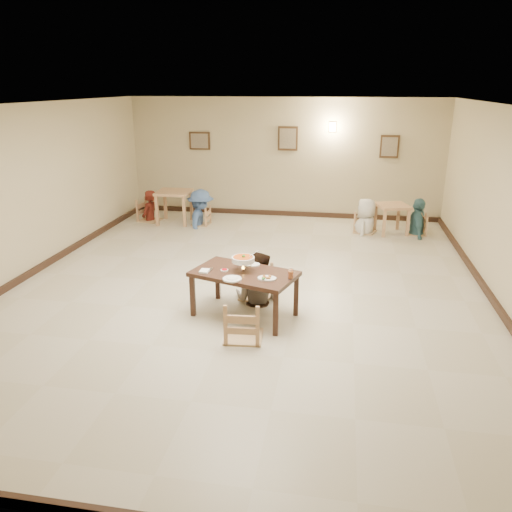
% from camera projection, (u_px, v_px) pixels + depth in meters
% --- Properties ---
extents(floor, '(10.00, 10.00, 0.00)m').
position_uv_depth(floor, '(248.00, 287.00, 8.58)').
color(floor, beige).
rests_on(floor, ground).
extents(ceiling, '(10.00, 10.00, 0.00)m').
position_uv_depth(ceiling, '(246.00, 105.00, 7.60)').
color(ceiling, silver).
rests_on(ceiling, wall_back).
extents(wall_back, '(10.00, 0.00, 10.00)m').
position_uv_depth(wall_back, '(284.00, 158.00, 12.75)').
color(wall_back, '#C0B28E').
rests_on(wall_back, floor).
extents(wall_front, '(10.00, 0.00, 10.00)m').
position_uv_depth(wall_front, '(111.00, 361.00, 3.44)').
color(wall_front, '#C0B28E').
rests_on(wall_front, floor).
extents(wall_left, '(0.00, 10.00, 10.00)m').
position_uv_depth(wall_left, '(23.00, 193.00, 8.74)').
color(wall_left, '#C0B28E').
rests_on(wall_left, floor).
extents(wall_right, '(0.00, 10.00, 10.00)m').
position_uv_depth(wall_right, '(510.00, 211.00, 7.44)').
color(wall_right, '#C0B28E').
rests_on(wall_right, floor).
extents(baseboard_back, '(8.00, 0.06, 0.12)m').
position_uv_depth(baseboard_back, '(283.00, 213.00, 13.19)').
color(baseboard_back, '#301E14').
rests_on(baseboard_back, floor).
extents(baseboard_left, '(0.06, 10.00, 0.12)m').
position_uv_depth(baseboard_left, '(37.00, 269.00, 9.20)').
color(baseboard_left, '#301E14').
rests_on(baseboard_left, floor).
extents(baseboard_right, '(0.06, 10.00, 0.12)m').
position_uv_depth(baseboard_right, '(493.00, 300.00, 7.92)').
color(baseboard_right, '#301E14').
rests_on(baseboard_right, floor).
extents(picture_a, '(0.55, 0.04, 0.45)m').
position_uv_depth(picture_a, '(200.00, 141.00, 12.93)').
color(picture_a, '#3B2615').
rests_on(picture_a, wall_back).
extents(picture_b, '(0.50, 0.04, 0.60)m').
position_uv_depth(picture_b, '(288.00, 139.00, 12.53)').
color(picture_b, '#3B2615').
rests_on(picture_b, wall_back).
extents(picture_c, '(0.45, 0.04, 0.55)m').
position_uv_depth(picture_c, '(389.00, 147.00, 12.17)').
color(picture_c, '#3B2615').
rests_on(picture_c, wall_back).
extents(wall_sconce, '(0.16, 0.05, 0.22)m').
position_uv_depth(wall_sconce, '(333.00, 127.00, 12.25)').
color(wall_sconce, '#FFD88C').
rests_on(wall_sconce, wall_back).
extents(main_table, '(1.67, 1.24, 0.70)m').
position_uv_depth(main_table, '(244.00, 277.00, 7.32)').
color(main_table, '#3B2116').
rests_on(main_table, floor).
extents(chair_far, '(0.48, 0.48, 1.01)m').
position_uv_depth(chair_far, '(256.00, 268.00, 8.00)').
color(chair_far, tan).
rests_on(chair_far, floor).
extents(chair_near, '(0.51, 0.51, 1.09)m').
position_uv_depth(chair_near, '(243.00, 301.00, 6.68)').
color(chair_near, tan).
rests_on(chair_near, floor).
extents(main_diner, '(0.93, 0.81, 1.63)m').
position_uv_depth(main_diner, '(257.00, 252.00, 7.78)').
color(main_diner, gray).
rests_on(main_diner, floor).
extents(curry_warmer, '(0.38, 0.34, 0.30)m').
position_uv_depth(curry_warmer, '(243.00, 260.00, 7.29)').
color(curry_warmer, silver).
rests_on(curry_warmer, main_table).
extents(rice_plate_far, '(0.27, 0.27, 0.06)m').
position_uv_depth(rice_plate_far, '(251.00, 264.00, 7.57)').
color(rice_plate_far, white).
rests_on(rice_plate_far, main_table).
extents(rice_plate_near, '(0.27, 0.27, 0.06)m').
position_uv_depth(rice_plate_near, '(232.00, 279.00, 7.01)').
color(rice_plate_near, white).
rests_on(rice_plate_near, main_table).
extents(fried_plate, '(0.27, 0.27, 0.06)m').
position_uv_depth(fried_plate, '(267.00, 278.00, 7.02)').
color(fried_plate, white).
rests_on(fried_plate, main_table).
extents(chili_dish, '(0.11, 0.11, 0.02)m').
position_uv_depth(chili_dish, '(224.00, 270.00, 7.34)').
color(chili_dish, white).
rests_on(chili_dish, main_table).
extents(napkin_cutlery, '(0.16, 0.25, 0.03)m').
position_uv_depth(napkin_cutlery, '(205.00, 271.00, 7.29)').
color(napkin_cutlery, white).
rests_on(napkin_cutlery, main_table).
extents(drink_glass, '(0.07, 0.07, 0.14)m').
position_uv_depth(drink_glass, '(291.00, 274.00, 7.03)').
color(drink_glass, white).
rests_on(drink_glass, main_table).
extents(bg_table_left, '(0.84, 0.84, 0.81)m').
position_uv_depth(bg_table_left, '(174.00, 197.00, 12.31)').
color(bg_table_left, tan).
rests_on(bg_table_left, floor).
extents(bg_table_right, '(0.85, 0.85, 0.68)m').
position_uv_depth(bg_table_right, '(392.00, 210.00, 11.48)').
color(bg_table_right, tan).
rests_on(bg_table_right, floor).
extents(bg_chair_ll, '(0.50, 0.50, 1.06)m').
position_uv_depth(bg_chair_ll, '(149.00, 200.00, 12.54)').
color(bg_chair_ll, tan).
rests_on(bg_chair_ll, floor).
extents(bg_chair_lr, '(0.41, 0.41, 0.87)m').
position_uv_depth(bg_chair_lr, '(201.00, 208.00, 12.21)').
color(bg_chair_lr, tan).
rests_on(bg_chair_lr, floor).
extents(bg_chair_rl, '(0.44, 0.44, 0.94)m').
position_uv_depth(bg_chair_rl, '(366.00, 213.00, 11.54)').
color(bg_chair_rl, tan).
rests_on(bg_chair_rl, floor).
extents(bg_chair_rr, '(0.41, 0.41, 0.88)m').
position_uv_depth(bg_chair_rr, '(418.00, 216.00, 11.43)').
color(bg_chair_rr, tan).
rests_on(bg_chair_rr, floor).
extents(bg_diner_a, '(0.45, 0.61, 1.56)m').
position_uv_depth(bg_diner_a, '(148.00, 190.00, 12.45)').
color(bg_diner_a, '#541912').
rests_on(bg_diner_a, floor).
extents(bg_diner_b, '(0.76, 1.19, 1.76)m').
position_uv_depth(bg_diner_b, '(200.00, 190.00, 12.06)').
color(bg_diner_b, '#47689E').
rests_on(bg_diner_b, floor).
extents(bg_diner_c, '(0.70, 0.89, 1.62)m').
position_uv_depth(bg_diner_c, '(367.00, 199.00, 11.43)').
color(bg_diner_c, silver).
rests_on(bg_diner_c, floor).
extents(bg_diner_d, '(0.46, 1.01, 1.69)m').
position_uv_depth(bg_diner_d, '(420.00, 198.00, 11.30)').
color(bg_diner_d, '#41737E').
rests_on(bg_diner_d, floor).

